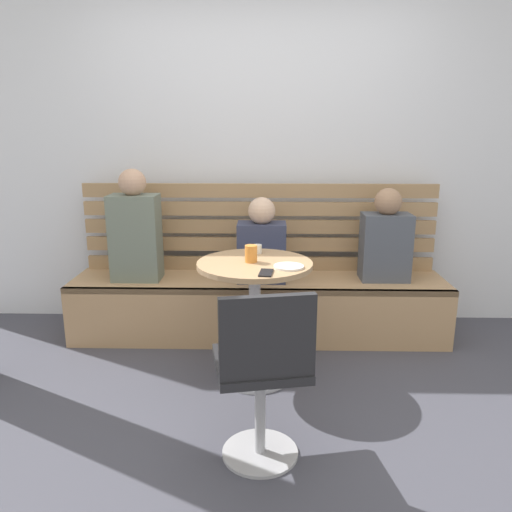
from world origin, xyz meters
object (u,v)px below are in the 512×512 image
at_px(phone_on_table, 266,273).
at_px(person_child_left, 386,240).
at_px(booth_bench, 258,307).
at_px(cafe_table, 255,298).
at_px(cup_tumbler_orange, 251,254).
at_px(cup_espresso_small, 257,249).
at_px(person_adult, 135,231).
at_px(white_chair, 263,371).
at_px(person_child_middle, 262,245).
at_px(plate_small, 289,267).

bearing_deg(phone_on_table, person_child_left, -127.16).
distance_m(booth_bench, phone_on_table, 1.02).
xyz_separation_m(cafe_table, cup_tumbler_orange, (-0.02, -0.00, 0.27)).
bearing_deg(cup_espresso_small, person_adult, 154.98).
distance_m(person_adult, cup_espresso_small, 0.96).
bearing_deg(cup_espresso_small, phone_on_table, -82.32).
distance_m(cafe_table, white_chair, 0.82).
relative_size(person_child_left, phone_on_table, 4.71).
bearing_deg(person_child_middle, cup_espresso_small, -93.62).
relative_size(white_chair, person_child_left, 1.29).
xyz_separation_m(person_child_left, cup_espresso_small, (-0.91, -0.45, 0.04)).
relative_size(booth_bench, cup_espresso_small, 48.21).
relative_size(person_child_left, cup_tumbler_orange, 6.59).
bearing_deg(white_chair, plate_small, 78.87).
bearing_deg(booth_bench, person_child_middle, -55.81).
xyz_separation_m(cup_espresso_small, plate_small, (0.19, -0.32, -0.02)).
relative_size(white_chair, plate_small, 5.00).
xyz_separation_m(cafe_table, person_child_left, (0.91, 0.65, 0.21)).
xyz_separation_m(person_child_left, person_child_middle, (-0.88, -0.05, -0.03)).
height_order(person_adult, cup_espresso_small, person_adult).
bearing_deg(person_child_left, cafe_table, -144.39).
relative_size(cafe_table, white_chair, 0.87).
xyz_separation_m(booth_bench, cup_tumbler_orange, (-0.03, -0.64, 0.57)).
distance_m(booth_bench, white_chair, 1.47).
relative_size(booth_bench, cafe_table, 3.65).
distance_m(booth_bench, person_child_middle, 0.48).
height_order(cafe_table, plate_small, plate_small).
xyz_separation_m(person_child_left, cup_tumbler_orange, (-0.94, -0.66, 0.06)).
bearing_deg(phone_on_table, cup_tumbler_orange, -62.80).
xyz_separation_m(cafe_table, phone_on_table, (0.07, -0.24, 0.23)).
bearing_deg(person_child_left, person_adult, -178.76).
bearing_deg(person_child_left, phone_on_table, -133.55).
xyz_separation_m(cup_espresso_small, phone_on_table, (0.06, -0.45, -0.02)).
bearing_deg(person_child_middle, cup_tumbler_orange, -95.07).
height_order(booth_bench, person_child_middle, person_child_middle).
relative_size(person_child_middle, phone_on_table, 4.28).
xyz_separation_m(person_child_left, phone_on_table, (-0.85, -0.89, 0.01)).
relative_size(person_child_left, cup_espresso_small, 11.77).
bearing_deg(person_child_middle, person_adult, 179.43).
bearing_deg(white_chair, cup_espresso_small, 92.78).
bearing_deg(cup_tumbler_orange, plate_small, -27.81).
xyz_separation_m(person_child_middle, cup_espresso_small, (-0.03, -0.40, 0.07)).
distance_m(white_chair, phone_on_table, 0.64).
height_order(booth_bench, cup_tumbler_orange, cup_tumbler_orange).
bearing_deg(person_adult, cup_tumbler_orange, -36.25).
bearing_deg(cup_espresso_small, cafe_table, -92.06).
distance_m(cafe_table, person_adult, 1.10).
xyz_separation_m(person_adult, cup_espresso_small, (0.87, -0.41, -0.03)).
height_order(cafe_table, person_child_left, person_child_left).
height_order(person_child_left, cup_espresso_small, person_child_left).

